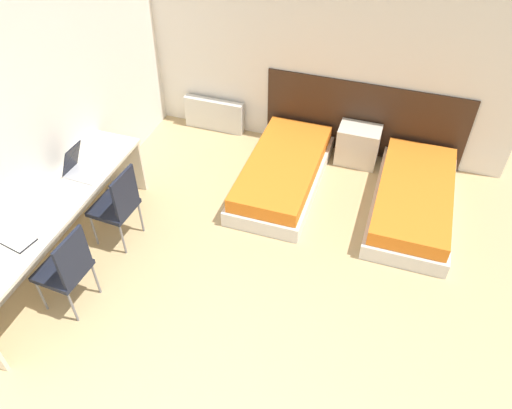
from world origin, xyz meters
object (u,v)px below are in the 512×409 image
at_px(bed_near_door, 413,200).
at_px(chair_near_notebook, 67,267).
at_px(laptop, 80,169).
at_px(chair_near_laptop, 118,204).
at_px(bed_near_window, 283,173).
at_px(nightstand, 358,145).

xyz_separation_m(bed_near_door, chair_near_notebook, (-2.91, -2.35, 0.35)).
bearing_deg(laptop, chair_near_laptop, -8.40).
bearing_deg(bed_near_window, chair_near_laptop, -133.17).
relative_size(bed_near_door, nightstand, 3.58).
bearing_deg(chair_near_notebook, bed_near_window, 63.55).
bearing_deg(chair_near_notebook, chair_near_laptop, 93.56).
distance_m(bed_near_window, chair_near_laptop, 2.01).
xyz_separation_m(bed_near_window, laptop, (-1.78, -1.37, 0.63)).
relative_size(bed_near_door, laptop, 5.08).
bearing_deg(bed_near_window, laptop, -142.55).
bearing_deg(nightstand, chair_near_notebook, -124.54).
xyz_separation_m(chair_near_laptop, chair_near_notebook, (-0.00, -0.90, 0.00)).
xyz_separation_m(bed_near_window, chair_near_notebook, (-1.36, -2.35, 0.35)).
relative_size(bed_near_door, chair_near_notebook, 1.98).
xyz_separation_m(bed_near_window, bed_near_door, (1.56, 0.00, 0.00)).
bearing_deg(bed_near_door, nightstand, 135.97).
height_order(chair_near_notebook, laptop, laptop).
xyz_separation_m(nightstand, chair_near_laptop, (-2.14, -2.20, 0.27)).
bearing_deg(chair_near_laptop, nightstand, 49.13).
xyz_separation_m(bed_near_door, chair_near_laptop, (-2.91, -1.45, 0.35)).
bearing_deg(bed_near_door, chair_near_laptop, -153.58).
height_order(bed_near_door, laptop, laptop).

